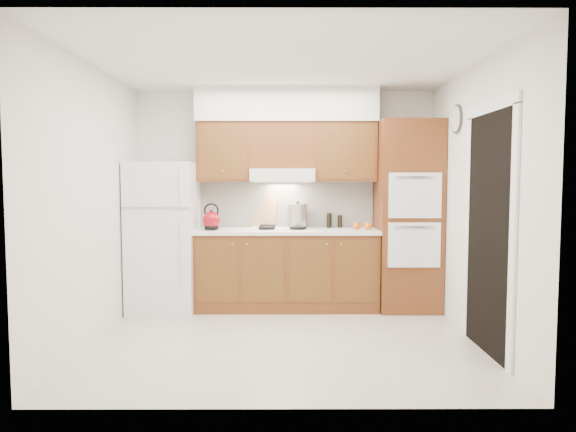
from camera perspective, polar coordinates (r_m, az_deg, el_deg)
The scene contains 26 objects.
floor at distance 5.04m, azimuth -0.42°, elevation -13.53°, with size 3.60×3.60×0.00m, color #BAB2A2.
ceiling at distance 4.93m, azimuth -0.44°, elevation 16.70°, with size 3.60×3.60×0.00m, color white.
wall_back at distance 6.31m, azimuth -0.38°, elevation 2.02°, with size 3.60×0.02×2.60m, color white.
wall_left at distance 5.14m, azimuth -20.93°, elevation 1.31°, with size 0.02×3.00×2.60m, color white.
wall_right at distance 5.13m, azimuth 20.12°, elevation 1.33°, with size 0.02×3.00×2.60m, color white.
fridge at distance 6.15m, azimuth -13.61°, elevation -2.25°, with size 0.75×0.72×1.72m, color white.
base_cabinets at distance 6.10m, azimuth -0.15°, elevation -6.08°, with size 2.11×0.60×0.90m, color brown.
countertop at distance 6.02m, azimuth -0.15°, elevation -1.69°, with size 2.13×0.62×0.04m, color white.
backsplash at distance 6.30m, azimuth -0.15°, elevation 1.29°, with size 2.11×0.03×0.56m, color white.
oven_cabinet at distance 6.16m, azimuth 13.13°, elevation 0.01°, with size 0.70×0.65×2.20m, color brown.
upper_cab_left at distance 6.19m, azimuth -7.07°, elevation 7.05°, with size 0.63×0.33×0.70m, color brown.
upper_cab_right at distance 6.19m, azimuth 6.30°, elevation 7.06°, with size 0.73×0.33×0.70m, color brown.
range_hood at distance 6.08m, azimuth -0.62°, elevation 4.54°, with size 0.75×0.45×0.15m, color silver.
upper_cab_over_hood at distance 6.15m, azimuth -0.62°, elevation 7.80°, with size 0.75×0.33×0.55m, color brown.
soffit at distance 6.19m, azimuth -0.15°, elevation 12.20°, with size 2.13×0.36×0.40m, color silver.
cooktop at distance 6.04m, azimuth -0.62°, elevation -1.43°, with size 0.74×0.50×0.01m, color white.
doorway at distance 4.82m, azimuth 21.36°, elevation -1.85°, with size 0.02×0.90×2.10m, color black.
wall_clock at distance 5.67m, azimuth 18.23°, elevation 10.20°, with size 0.30×0.30×0.02m, color #3F3833.
kettle at distance 6.01m, azimuth -8.50°, elevation -0.48°, with size 0.21×0.21×0.21m, color maroon.
cutting_board at distance 6.27m, azimuth -2.72°, elevation 0.55°, with size 0.31×0.02×0.41m, color tan.
stock_pot at distance 6.13m, azimuth 1.06°, elevation 0.09°, with size 0.25×0.25×0.26m, color silver.
condiment_a at distance 6.24m, azimuth 4.55°, elevation -0.50°, with size 0.05×0.05×0.18m, color black.
condiment_b at distance 6.30m, azimuth 4.62°, elevation -0.48°, with size 0.05×0.05×0.18m, color black.
condiment_c at distance 6.30m, azimuth 5.78°, elevation -0.59°, with size 0.05×0.05×0.15m, color black.
orange_near at distance 6.08m, azimuth 8.89°, elevation -1.08°, with size 0.09×0.09×0.09m, color orange.
orange_far at distance 6.09m, azimuth 7.65°, elevation -1.07°, with size 0.09×0.09×0.09m, color #E6590C.
Camera 1 is at (0.02, -4.80, 1.52)m, focal length 32.00 mm.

